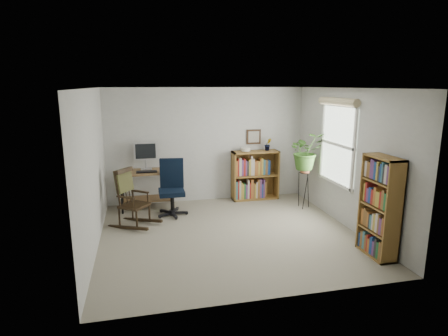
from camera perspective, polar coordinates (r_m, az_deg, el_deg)
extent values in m
cube|color=gray|center=(6.38, 0.81, -10.02)|extent=(4.20, 4.00, 0.00)
cube|color=white|center=(5.89, 0.88, 12.08)|extent=(4.20, 4.00, 0.00)
cube|color=#B8B8B3|center=(7.94, -2.57, 3.51)|extent=(4.20, 0.00, 2.40)
cube|color=#B8B8B3|center=(4.16, 7.38, -5.01)|extent=(4.20, 0.00, 2.40)
cube|color=#B8B8B3|center=(5.90, -19.40, -0.39)|extent=(0.00, 4.00, 2.40)
cube|color=#B8B8B3|center=(6.82, 18.26, 1.37)|extent=(0.00, 4.00, 2.40)
cube|color=black|center=(7.49, -11.70, -0.56)|extent=(0.40, 0.15, 0.02)
imported|color=#346021|center=(7.51, 12.50, 5.24)|extent=(1.69, 1.88, 1.46)
imported|color=#346021|center=(8.13, 6.70, 3.04)|extent=(0.13, 0.24, 0.11)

